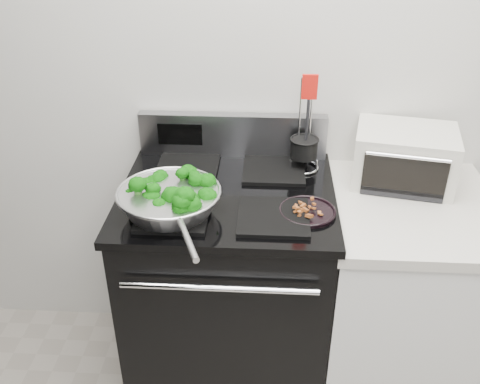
# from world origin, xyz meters

# --- Properties ---
(back_wall) EXTENTS (4.00, 0.02, 2.70)m
(back_wall) POSITION_xyz_m (0.00, 1.75, 1.35)
(back_wall) COLOR silver
(back_wall) RESTS_ON ground
(gas_range) EXTENTS (0.79, 0.69, 1.13)m
(gas_range) POSITION_xyz_m (-0.30, 1.41, 0.49)
(gas_range) COLOR black
(gas_range) RESTS_ON floor
(counter) EXTENTS (0.62, 0.68, 0.92)m
(counter) POSITION_xyz_m (0.39, 1.41, 0.46)
(counter) COLOR white
(counter) RESTS_ON floor
(skillet) EXTENTS (0.36, 0.54, 0.08)m
(skillet) POSITION_xyz_m (-0.48, 1.25, 1.00)
(skillet) COLOR silver
(skillet) RESTS_ON gas_range
(broccoli_pile) EXTENTS (0.28, 0.28, 0.10)m
(broccoli_pile) POSITION_xyz_m (-0.48, 1.26, 1.02)
(broccoli_pile) COLOR #043004
(broccoli_pile) RESTS_ON skillet
(bacon_plate) EXTENTS (0.20, 0.20, 0.04)m
(bacon_plate) POSITION_xyz_m (-0.01, 1.28, 0.97)
(bacon_plate) COLOR black
(bacon_plate) RESTS_ON gas_range
(utensil_holder) EXTENTS (0.13, 0.13, 0.39)m
(utensil_holder) POSITION_xyz_m (-0.02, 1.61, 1.02)
(utensil_holder) COLOR silver
(utensil_holder) RESTS_ON gas_range
(toaster_oven) EXTENTS (0.41, 0.34, 0.21)m
(toaster_oven) POSITION_xyz_m (0.37, 1.59, 1.03)
(toaster_oven) COLOR beige
(toaster_oven) RESTS_ON counter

